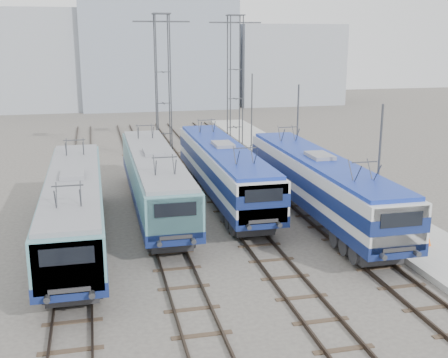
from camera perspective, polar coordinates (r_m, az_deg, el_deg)
ground at (r=26.34m, az=0.12°, el=-8.70°), size 160.00×160.00×0.00m
platform at (r=36.73m, az=12.88°, el=-2.09°), size 4.00×70.00×0.30m
locomotive_far_left at (r=28.91m, az=-14.96°, el=-2.49°), size 2.76×17.45×3.28m
locomotive_center_left at (r=33.43m, az=-7.04°, el=0.16°), size 2.77×17.48×3.29m
locomotive_center_right at (r=35.43m, az=-0.03°, el=1.20°), size 2.79×17.61×3.31m
locomotive_far_right at (r=32.31m, az=9.72°, el=-0.25°), size 2.83×17.87×3.36m
catenary_tower_west at (r=46.08m, az=-6.22°, el=9.69°), size 4.50×1.20×12.00m
catenary_tower_east at (r=49.23m, az=1.14°, el=10.06°), size 4.50×1.20×12.00m
mast_front at (r=30.02m, az=15.41°, el=0.71°), size 0.12×0.12×7.00m
mast_mid at (r=40.74m, az=7.45°, el=4.60°), size 0.12×0.12×7.00m
mast_rear at (r=52.02m, az=2.83°, el=6.80°), size 0.12×0.12×7.00m
safety_cone at (r=29.47m, az=20.01°, el=-5.81°), size 0.35×0.35×0.59m
building_west at (r=86.08m, az=-19.09°, el=11.37°), size 18.00×12.00×14.00m
building_center at (r=86.14m, az=-6.90°, el=13.37°), size 22.00×14.00×18.00m
building_east at (r=90.65m, az=6.09°, el=11.53°), size 16.00×12.00×12.00m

